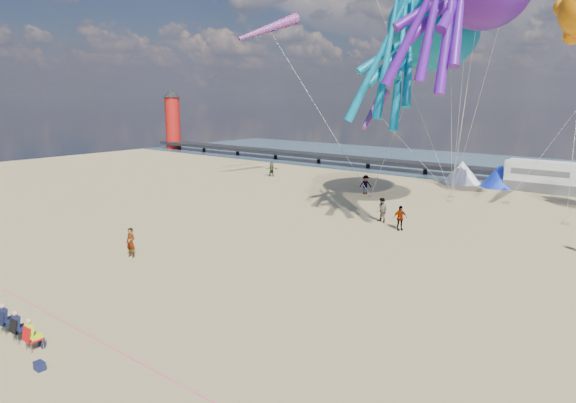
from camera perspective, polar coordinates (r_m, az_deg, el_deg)
The scene contains 23 objects.
ground at distance 25.01m, azimuth -11.24°, elevation -10.41°, with size 120.00×120.00×0.00m, color tan.
water at distance 72.50m, azimuth 24.39°, elevation 3.28°, with size 120.00×120.00×0.00m, color #345163.
pier at distance 74.99m, azimuth 0.94°, elevation 5.32°, with size 60.00×3.00×0.50m, color black.
lighthouse at distance 94.55m, azimuth -12.67°, elevation 8.49°, with size 2.60×2.60×9.00m, color #A5140F.
motorhome_0 at distance 56.46m, azimuth 26.41°, elevation 2.51°, with size 6.60×2.50×3.00m, color silver.
tent_white at distance 58.73m, azimuth 18.78°, elevation 3.13°, with size 4.00×4.00×2.40m, color white.
tent_blue at distance 57.49m, azimuth 22.51°, elevation 2.68°, with size 4.00×4.00×2.40m, color #1933CC.
spectator_row at distance 23.71m, azimuth -28.72°, elevation -11.26°, with size 6.10×0.90×1.30m, color black, non-canonical shape.
cooler_navy at distance 20.52m, azimuth -25.90°, elevation -16.11°, with size 0.38×0.28×0.30m, color #13193C.
rope_line at distance 22.46m, azimuth -21.36°, elevation -13.62°, with size 0.03×0.03×34.00m, color #F2338C.
standing_person at distance 31.50m, azimuth -17.07°, elevation -4.38°, with size 0.64×0.42×1.75m, color tan.
beachgoer_1 at distance 38.85m, azimuth 10.41°, elevation -0.97°, with size 0.91×0.59×1.86m, color #7F6659.
beachgoer_2 at distance 49.81m, azimuth 8.61°, elevation 1.86°, with size 0.90×0.70×1.85m, color #7F6659.
beachgoer_3 at distance 36.91m, azimuth 12.34°, elevation -1.79°, with size 1.14×0.65×1.76m, color #7F6659.
beachgoer_4 at distance 60.15m, azimuth -1.83°, elevation 3.60°, with size 1.00×0.42×1.70m, color #7F6659.
sandbag_a at distance 48.41m, azimuth 9.15°, elevation 0.58°, with size 0.50×0.35×0.22m, color gray.
sandbag_b at distance 47.90m, azimuth 17.54°, elevation 0.06°, with size 0.50×0.35×0.22m, color gray.
sandbag_c at distance 42.95m, azimuth 28.48°, elevation -2.13°, with size 0.50×0.35×0.22m, color gray.
sandbag_d at distance 48.93m, azimuth 23.10°, elevation -0.10°, with size 0.50×0.35×0.22m, color gray.
sandbag_e at distance 50.00m, azimuth 17.74°, elevation 0.52°, with size 0.50×0.35×0.22m, color gray.
kite_octopus_teal at distance 43.36m, azimuth 15.98°, elevation 17.98°, with size 4.90×11.44×13.07m, color #05688B, non-canonical shape.
windsock_left at distance 52.49m, azimuth -2.16°, elevation 18.65°, with size 1.10×6.61×6.61m, color red, non-canonical shape.
windsock_right at distance 39.39m, azimuth 9.57°, elevation 10.01°, with size 0.90×5.19×5.19m, color red, non-canonical shape.
Camera 1 is at (18.05, -14.60, 9.32)m, focal length 32.00 mm.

